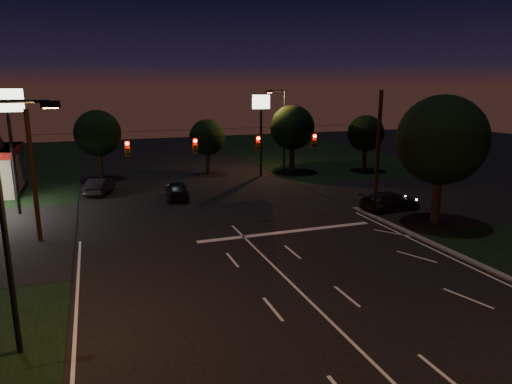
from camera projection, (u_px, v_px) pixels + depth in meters
name	position (u px, v px, depth m)	size (l,w,h in m)	color
ground	(333.00, 324.00, 18.19)	(140.00, 140.00, 0.00)	black
cross_street_right	(447.00, 196.00, 39.43)	(20.00, 16.00, 0.02)	black
stop_bar	(287.00, 232.00, 29.72)	(12.00, 0.50, 0.01)	silver
utility_pole_right	(374.00, 207.00, 35.89)	(0.30, 0.30, 9.00)	black
utility_pole_left	(41.00, 241.00, 28.01)	(0.28, 0.28, 8.00)	black
signal_span	(227.00, 144.00, 30.67)	(24.00, 0.40, 1.56)	black
pole_sign_left_near	(9.00, 119.00, 32.19)	(2.20, 0.30, 9.10)	black
pole_sign_right	(261.00, 116.00, 46.92)	(1.80, 0.30, 8.40)	black
street_light_left	(11.00, 210.00, 15.15)	(2.20, 0.35, 9.00)	black
street_light_right_far	(282.00, 124.00, 50.04)	(2.20, 0.35, 9.00)	black
tree_right_near	(440.00, 141.00, 30.67)	(6.00, 6.00, 8.76)	black
tree_far_b	(98.00, 134.00, 45.83)	(4.60, 4.60, 6.98)	black
tree_far_c	(207.00, 138.00, 48.66)	(3.80, 3.80, 5.86)	black
tree_far_d	(292.00, 128.00, 49.59)	(4.80, 4.80, 7.30)	black
tree_far_e	(365.00, 134.00, 50.52)	(4.00, 4.00, 6.18)	black
car_oncoming_a	(177.00, 190.00, 38.32)	(1.81, 4.51, 1.54)	black
car_oncoming_b	(100.00, 186.00, 40.08)	(1.53, 4.38, 1.44)	black
car_cross	(390.00, 201.00, 34.83)	(1.98, 4.87, 1.41)	black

